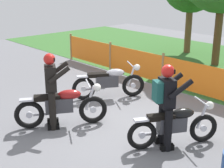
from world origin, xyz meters
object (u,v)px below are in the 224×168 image
object	(u,v)px
motorcycle_third	(62,106)
rider_trailing	(166,102)
rider_third	(52,88)
motorcycle_trailing	(174,125)
motorcycle_lead	(109,82)

from	to	relation	value
motorcycle_third	rider_trailing	bearing A→B (deg)	-36.52
rider_trailing	rider_third	world-z (taller)	same
motorcycle_trailing	rider_third	world-z (taller)	rider_third
motorcycle_third	rider_trailing	world-z (taller)	rider_trailing
motorcycle_lead	rider_trailing	world-z (taller)	rider_trailing
motorcycle_trailing	motorcycle_lead	bearing A→B (deg)	101.78
rider_trailing	motorcycle_lead	bearing A→B (deg)	97.86
motorcycle_trailing	rider_trailing	distance (m)	0.55
rider_trailing	rider_third	size ratio (longest dim) A/B	1.00
motorcycle_trailing	motorcycle_third	bearing A→B (deg)	144.62
motorcycle_lead	motorcycle_trailing	bearing A→B (deg)	-76.39
motorcycle_lead	motorcycle_third	distance (m)	2.08
motorcycle_lead	rider_trailing	size ratio (longest dim) A/B	1.07
rider_third	rider_trailing	bearing A→B (deg)	-33.77
motorcycle_lead	rider_third	distance (m)	2.27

